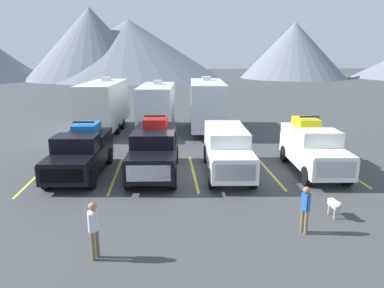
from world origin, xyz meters
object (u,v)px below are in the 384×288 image
(person_b, at_px, (305,207))
(pickup_truck_d, at_px, (313,147))
(pickup_truck_c, at_px, (227,149))
(camper_trailer_a, at_px, (104,104))
(pickup_truck_a, at_px, (81,151))
(pickup_truck_b, at_px, (154,148))
(camper_trailer_b, at_px, (157,105))
(person_a, at_px, (94,227))
(camper_trailer_c, at_px, (207,103))
(dog, at_px, (336,205))

(person_b, bearing_deg, pickup_truck_d, 66.47)
(pickup_truck_c, bearing_deg, person_b, -77.26)
(pickup_truck_d, xyz_separation_m, camper_trailer_a, (-11.55, 10.31, 0.86))
(camper_trailer_a, height_order, person_b, camper_trailer_a)
(pickup_truck_a, height_order, pickup_truck_d, pickup_truck_d)
(pickup_truck_b, xyz_separation_m, camper_trailer_b, (-0.06, 10.18, 0.70))
(pickup_truck_b, bearing_deg, person_a, -101.09)
(camper_trailer_b, bearing_deg, camper_trailer_c, -8.19)
(pickup_truck_b, bearing_deg, camper_trailer_c, 69.49)
(pickup_truck_d, bearing_deg, pickup_truck_c, 178.68)
(person_a, bearing_deg, pickup_truck_a, 104.41)
(camper_trailer_a, relative_size, camper_trailer_b, 1.14)
(pickup_truck_d, relative_size, camper_trailer_c, 0.63)
(dog, bearing_deg, pickup_truck_d, 76.87)
(pickup_truck_a, xyz_separation_m, person_b, (8.41, -6.69, -0.20))
(pickup_truck_d, distance_m, dog, 5.45)
(camper_trailer_b, bearing_deg, pickup_truck_a, -108.88)
(camper_trailer_b, xyz_separation_m, person_b, (4.99, -16.70, -1.02))
(person_a, height_order, dog, person_a)
(camper_trailer_a, distance_m, camper_trailer_c, 7.51)
(camper_trailer_a, bearing_deg, pickup_truck_c, -54.20)
(pickup_truck_d, bearing_deg, camper_trailer_a, 138.24)
(camper_trailer_b, bearing_deg, pickup_truck_b, -89.69)
(camper_trailer_b, height_order, dog, camper_trailer_b)
(camper_trailer_a, distance_m, dog, 18.75)
(camper_trailer_b, bearing_deg, pickup_truck_c, -71.05)
(camper_trailer_b, xyz_separation_m, person_a, (-1.43, -17.77, -0.95))
(pickup_truck_b, height_order, camper_trailer_a, camper_trailer_a)
(pickup_truck_b, bearing_deg, dog, -40.43)
(camper_trailer_b, xyz_separation_m, camper_trailer_c, (3.67, -0.53, 0.14))
(camper_trailer_b, height_order, camper_trailer_c, camper_trailer_c)
(camper_trailer_b, distance_m, dog, 17.03)
(pickup_truck_b, bearing_deg, pickup_truck_c, -2.25)
(pickup_truck_d, height_order, person_a, pickup_truck_d)
(pickup_truck_c, bearing_deg, camper_trailer_b, 108.95)
(camper_trailer_b, relative_size, person_b, 4.97)
(pickup_truck_a, bearing_deg, camper_trailer_b, 71.12)
(pickup_truck_d, relative_size, person_a, 3.22)
(pickup_truck_a, bearing_deg, dog, -29.67)
(camper_trailer_c, height_order, person_a, camper_trailer_c)
(camper_trailer_a, relative_size, camper_trailer_c, 1.02)
(pickup_truck_b, xyz_separation_m, camper_trailer_a, (-3.88, 10.08, 0.82))
(pickup_truck_a, xyz_separation_m, camper_trailer_a, (-0.40, 9.91, 0.95))
(pickup_truck_a, bearing_deg, person_b, -38.48)
(camper_trailer_a, bearing_deg, pickup_truck_a, -87.68)
(pickup_truck_b, distance_m, camper_trailer_a, 10.83)
(pickup_truck_d, xyz_separation_m, person_a, (-9.16, -7.36, -0.21))
(pickup_truck_d, bearing_deg, pickup_truck_b, 178.26)
(pickup_truck_c, bearing_deg, camper_trailer_c, 89.27)
(pickup_truck_c, bearing_deg, pickup_truck_b, 177.75)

